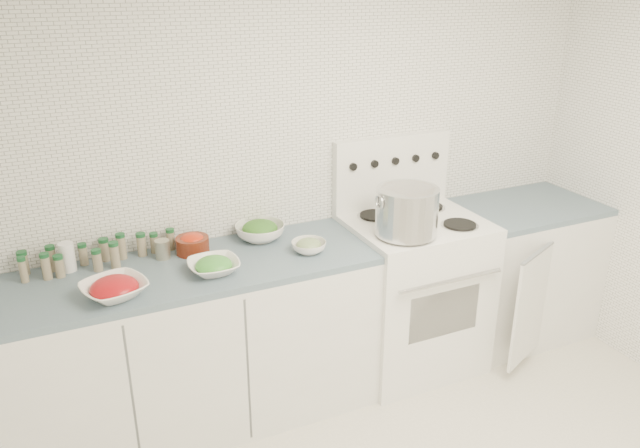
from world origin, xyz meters
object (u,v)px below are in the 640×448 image
(stock_pot, at_px, (407,209))
(bowl_snowpea, at_px, (214,266))
(stove, at_px, (411,288))
(bowl_tomato, at_px, (114,288))

(stock_pot, xyz_separation_m, bowl_snowpea, (-1.04, 0.06, -0.15))
(stock_pot, bearing_deg, bowl_snowpea, 176.56)
(stove, height_order, bowl_tomato, stove)
(stove, distance_m, bowl_snowpea, 1.29)
(stove, bearing_deg, bowl_snowpea, -175.31)
(stove, xyz_separation_m, bowl_snowpea, (-1.21, -0.10, 0.44))
(bowl_snowpea, bearing_deg, stock_pot, -3.44)
(bowl_tomato, bearing_deg, bowl_snowpea, 6.00)
(stove, relative_size, bowl_tomato, 3.89)
(stock_pot, relative_size, bowl_tomato, 1.01)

